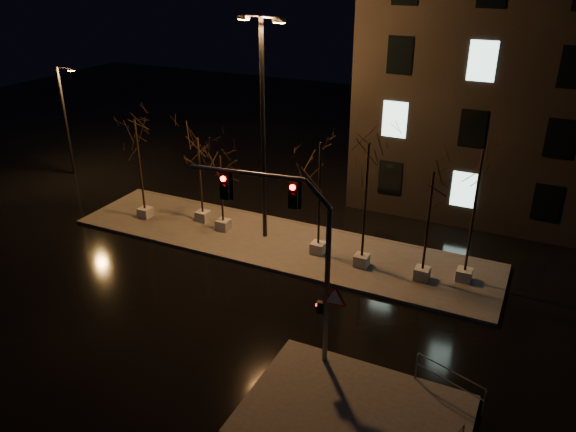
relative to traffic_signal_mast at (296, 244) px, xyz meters
The scene contains 14 objects.
ground 6.72m from the traffic_signal_mast, 160.12° to the left, with size 90.00×90.00×0.00m, color black.
median 10.01m from the traffic_signal_mast, 120.74° to the left, with size 22.00×5.00×0.15m, color #484540.
sidewalk_corner 5.77m from the traffic_signal_mast, 32.14° to the right, with size 7.00×5.00×0.15m, color #484540.
tree_0 14.36m from the traffic_signal_mast, 150.25° to the left, with size 1.80×1.80×5.68m.
tree_1 12.40m from the traffic_signal_mast, 138.95° to the left, with size 1.80×1.80×4.81m.
tree_2 10.96m from the traffic_signal_mast, 135.31° to the left, with size 1.80×1.80×4.21m.
tree_3 7.75m from the traffic_signal_mast, 106.57° to the left, with size 1.80×1.80×5.76m.
tree_4 7.16m from the traffic_signal_mast, 89.15° to the left, with size 1.80×1.80×6.15m.
tree_5 7.78m from the traffic_signal_mast, 67.75° to the left, with size 1.80×1.80×5.24m.
tree_6 9.15m from the traffic_signal_mast, 59.36° to the left, with size 1.80×1.80×6.26m.
traffic_signal_mast is the anchor object (origin of this frame).
streetlight_main 9.77m from the traffic_signal_mast, 124.22° to the left, with size 2.68×1.01×10.84m.
streetlight_far 24.04m from the traffic_signal_mast, 152.95° to the left, with size 1.40×0.32×7.11m.
guard_rail_a 6.65m from the traffic_signal_mast, ahead, with size 2.39×0.90×1.09m.
Camera 1 is at (11.43, -16.62, 13.29)m, focal length 35.00 mm.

